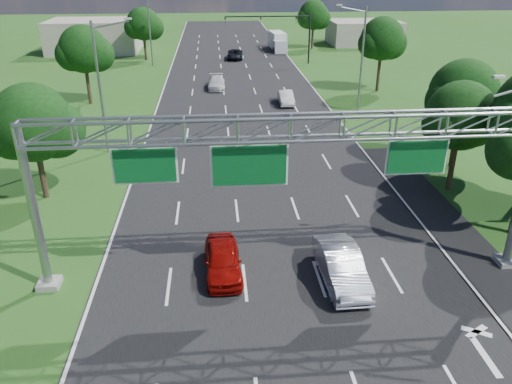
{
  "coord_description": "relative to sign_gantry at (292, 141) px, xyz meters",
  "views": [
    {
      "loc": [
        -2.94,
        -8.16,
        14.06
      ],
      "look_at": [
        -0.92,
        15.46,
        2.89
      ],
      "focal_mm": 35.0,
      "sensor_mm": 36.0,
      "label": 1
    }
  ],
  "objects": [
    {
      "name": "silver_sedan",
      "position": [
        2.44,
        -0.74,
        -6.06
      ],
      "size": [
        1.91,
        5.08,
        1.66
      ],
      "primitive_type": "imported",
      "rotation": [
        0.0,
        0.0,
        0.03
      ],
      "color": "silver",
      "rests_on": "ground"
    },
    {
      "name": "red_coupe",
      "position": [
        -3.13,
        0.42,
        -6.15
      ],
      "size": [
        1.92,
        4.41,
        1.48
      ],
      "primitive_type": "imported",
      "rotation": [
        0.0,
        0.0,
        0.04
      ],
      "color": "#8E0A06",
      "rests_on": "ground"
    },
    {
      "name": "traffic_signal",
      "position": [
        7.15,
        53.0,
        -1.72
      ],
      "size": [
        12.21,
        0.24,
        7.0
      ],
      "color": "black",
      "rests_on": "ground"
    },
    {
      "name": "car_queue_a",
      "position": [
        -2.93,
        38.69,
        -6.2
      ],
      "size": [
        1.97,
        4.78,
        1.38
      ],
      "primitive_type": "imported",
      "rotation": [
        0.0,
        0.0,
        -0.01
      ],
      "color": "silver",
      "rests_on": "ground"
    },
    {
      "name": "tree_verge_rd",
      "position": [
        15.75,
        36.04,
        -1.26
      ],
      "size": [
        5.76,
        4.8,
        8.28
      ],
      "color": "#2D2116",
      "rests_on": "ground"
    },
    {
      "name": "streetlight_l_near",
      "position": [
        -11.63,
        18.0,
        -1.31
      ],
      "size": [
        2.97,
        0.22,
        10.16
      ],
      "color": "gray",
      "rests_on": "ground"
    },
    {
      "name": "tree_verge_re",
      "position": [
        13.75,
        66.04,
        -1.7
      ],
      "size": [
        5.76,
        4.8,
        7.84
      ],
      "color": "#2D2116",
      "rests_on": "ground"
    },
    {
      "name": "building_right",
      "position": [
        23.67,
        70.0,
        -4.89
      ],
      "size": [
        12.0,
        9.0,
        4.0
      ],
      "primitive_type": "cube",
      "color": "gray",
      "rests_on": "ground"
    },
    {
      "name": "road",
      "position": [
        -0.33,
        18.0,
        -6.89
      ],
      "size": [
        18.0,
        180.0,
        0.02
      ],
      "primitive_type": "cube",
      "color": "black",
      "rests_on": "ground"
    },
    {
      "name": "road_flare",
      "position": [
        9.87,
        2.0,
        -6.89
      ],
      "size": [
        3.0,
        30.0,
        0.02
      ],
      "primitive_type": "cube",
      "color": "black",
      "rests_on": "ground"
    },
    {
      "name": "car_queue_d",
      "position": [
        4.27,
        31.15,
        -6.21
      ],
      "size": [
        1.47,
        4.14,
        1.36
      ],
      "primitive_type": "imported",
      "rotation": [
        0.0,
        0.0,
        -0.01
      ],
      "color": "silver",
      "rests_on": "ground"
    },
    {
      "name": "sign_gantry",
      "position": [
        0.0,
        0.0,
        0.0
      ],
      "size": [
        23.5,
        1.0,
        9.56
      ],
      "color": "gray",
      "rests_on": "ground"
    },
    {
      "name": "building_left",
      "position": [
        -22.33,
        66.0,
        -4.39
      ],
      "size": [
        14.0,
        10.0,
        5.0
      ],
      "primitive_type": "cube",
      "color": "gray",
      "rests_on": "ground"
    },
    {
      "name": "streetlight_r_mid",
      "position": [
        10.97,
        28.0,
        -1.31
      ],
      "size": [
        2.97,
        0.22,
        10.16
      ],
      "color": "gray",
      "rests_on": "ground"
    },
    {
      "name": "streetlight_l_far",
      "position": [
        -11.63,
        53.0,
        -1.31
      ],
      "size": [
        2.97,
        0.22,
        10.16
      ],
      "color": "gray",
      "rests_on": "ground"
    },
    {
      "name": "box_truck",
      "position": [
        7.67,
        65.12,
        -5.55
      ],
      "size": [
        2.65,
        7.57,
        2.8
      ],
      "rotation": [
        0.0,
        0.0,
        0.1
      ],
      "color": "white",
      "rests_on": "ground"
    },
    {
      "name": "tree_verge_la",
      "position": [
        -14.25,
        10.04,
        -2.13
      ],
      "size": [
        5.76,
        4.8,
        7.4
      ],
      "color": "#2D2116",
      "rests_on": "ground"
    },
    {
      "name": "tree_verge_lb",
      "position": [
        -16.25,
        33.04,
        -1.48
      ],
      "size": [
        5.76,
        4.8,
        8.06
      ],
      "color": "#2D2116",
      "rests_on": "ground"
    },
    {
      "name": "ground",
      "position": [
        -0.33,
        18.0,
        -6.89
      ],
      "size": [
        220.0,
        220.0,
        0.0
      ],
      "primitive_type": "plane",
      "color": "#295218",
      "rests_on": "ground"
    },
    {
      "name": "tree_verge_lc",
      "position": [
        -13.25,
        58.04,
        -1.92
      ],
      "size": [
        5.76,
        4.8,
        7.62
      ],
      "color": "#2D2116",
      "rests_on": "ground"
    },
    {
      "name": "car_queue_b",
      "position": [
        0.15,
        57.33,
        -6.2
      ],
      "size": [
        2.66,
        5.12,
        1.38
      ],
      "primitive_type": "imported",
      "rotation": [
        0.0,
        0.0,
        -0.08
      ],
      "color": "black",
      "rests_on": "ground"
    }
  ]
}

